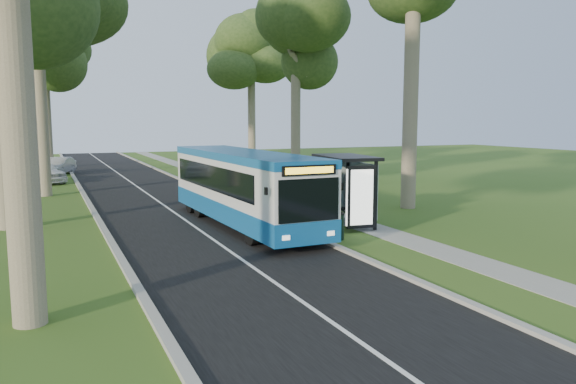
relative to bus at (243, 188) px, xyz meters
name	(u,v)px	position (x,y,z in m)	size (l,w,h in m)	color
ground	(332,246)	(1.55, -4.84, -1.59)	(120.00, 120.00, 0.00)	#35581B
road	(171,210)	(-1.95, 5.16, -1.58)	(7.00, 100.00, 0.02)	black
kerb_east	(239,205)	(1.55, 5.16, -1.53)	(0.25, 100.00, 0.12)	#9E9B93
kerb_west	(95,214)	(-5.45, 5.16, -1.53)	(0.25, 100.00, 0.12)	#9E9B93
centre_line	(171,210)	(-1.95, 5.16, -1.57)	(0.12, 100.00, 0.01)	white
footpath	(293,202)	(4.55, 5.16, -1.58)	(1.50, 100.00, 0.02)	gray
bus	(243,188)	(0.00, 0.00, 0.00)	(2.86, 11.69, 3.08)	silver
bus_stop_sign	(323,193)	(1.85, -3.54, 0.12)	(0.09, 0.39, 2.78)	gray
bus_shelter	(355,177)	(4.08, -2.04, 0.47)	(2.22, 3.58, 2.91)	black
litter_bin	(337,226)	(2.26, -3.91, -1.09)	(0.57, 0.57, 0.99)	black
car_white	(41,172)	(-7.66, 20.43, -0.80)	(1.87, 4.64, 1.58)	white
car_silver	(59,166)	(-6.36, 26.63, -0.92)	(1.43, 4.10, 1.35)	#96999D
tree_west_d	(4,2)	(-9.45, 23.16, 10.88)	(5.20, 5.20, 16.86)	#7A6B56
tree_west_e	(43,40)	(-6.95, 33.16, 9.65)	(5.20, 5.20, 15.18)	#7A6B56
tree_east_c	(296,26)	(8.35, 13.16, 8.93)	(5.20, 5.20, 14.19)	#7A6B56
tree_east_d	(251,45)	(9.55, 25.16, 9.16)	(5.20, 5.20, 14.51)	#7A6B56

